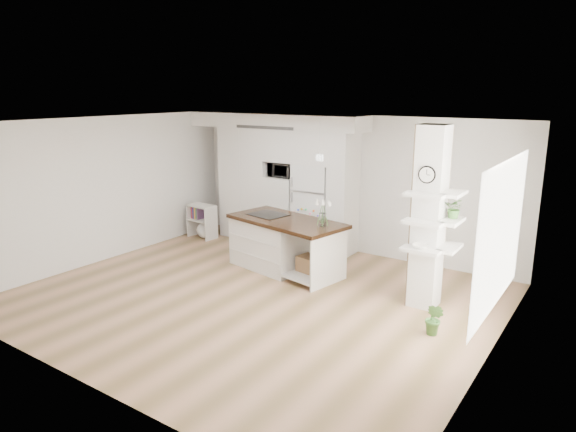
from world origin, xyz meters
name	(u,v)px	position (x,y,z in m)	size (l,w,h in m)	color
floor	(255,297)	(0.00, 0.00, 0.00)	(7.00, 6.00, 0.01)	tan
room	(253,180)	(0.00, 0.00, 1.86)	(7.04, 6.04, 2.72)	white
cabinet_wall	(277,172)	(-1.45, 2.67, 1.51)	(4.00, 0.71, 2.70)	silver
refrigerator	(315,207)	(-0.53, 2.68, 0.88)	(0.78, 0.69, 1.75)	white
column	(433,220)	(2.38, 1.13, 1.35)	(0.69, 0.90, 2.70)	silver
window	(501,235)	(3.48, 0.30, 1.50)	(2.40, 2.40, 0.00)	white
pendant_light	(361,172)	(1.70, 0.15, 2.12)	(0.12, 0.12, 0.10)	white
kitchen_island	(277,242)	(-0.50, 1.31, 0.50)	(2.28, 1.39, 1.53)	silver
bookshelf	(203,224)	(-2.97, 1.99, 0.32)	(0.64, 0.40, 0.73)	silver
floor_plant_a	(434,319)	(2.76, 0.30, 0.23)	(0.25, 0.20, 0.46)	#3A6C2B
floor_plant_b	(493,275)	(3.00, 2.50, 0.21)	(0.24, 0.24, 0.43)	#3A6C2B
microwave	(283,170)	(-1.27, 2.62, 1.57)	(0.54, 0.37, 0.30)	#2D2D2D
shelf_plant	(455,208)	(2.63, 1.30, 1.52)	(0.27, 0.23, 0.30)	#3A6C2B
decor_bowl	(420,246)	(2.30, 0.90, 1.00)	(0.22, 0.22, 0.05)	white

